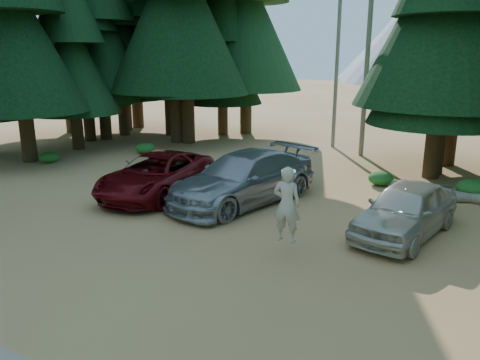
{
  "coord_description": "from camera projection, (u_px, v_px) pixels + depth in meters",
  "views": [
    {
      "loc": [
        6.98,
        -8.99,
        5.06
      ],
      "look_at": [
        0.06,
        3.22,
        1.25
      ],
      "focal_mm": 35.0,
      "sensor_mm": 36.0,
      "label": 1
    }
  ],
  "objects": [
    {
      "name": "ground",
      "position": [
        177.0,
        254.0,
        12.19
      ],
      "size": [
        160.0,
        160.0,
        0.0
      ],
      "primitive_type": "plane",
      "color": "#B4774C",
      "rests_on": "ground"
    },
    {
      "name": "forest_belt_north",
      "position": [
        348.0,
        152.0,
        24.79
      ],
      "size": [
        36.0,
        7.0,
        22.0
      ],
      "primitive_type": null,
      "color": "black",
      "rests_on": "ground"
    },
    {
      "name": "snag_front",
      "position": [
        369.0,
        33.0,
        22.42
      ],
      "size": [
        0.24,
        0.24,
        12.0
      ],
      "primitive_type": "cylinder",
      "color": "#6C6856",
      "rests_on": "ground"
    },
    {
      "name": "snag_back",
      "position": [
        337.0,
        55.0,
        24.89
      ],
      "size": [
        0.2,
        0.2,
        10.0
      ],
      "primitive_type": "cylinder",
      "color": "#6C6856",
      "rests_on": "ground"
    },
    {
      "name": "mountain_peak",
      "position": [
        459.0,
        9.0,
        84.2
      ],
      "size": [
        48.0,
        50.0,
        28.0
      ],
      "color": "#9A9CA2",
      "rests_on": "ground"
    },
    {
      "name": "red_pickup",
      "position": [
        157.0,
        174.0,
        17.18
      ],
      "size": [
        3.19,
        5.71,
        1.51
      ],
      "primitive_type": "imported",
      "rotation": [
        0.0,
        0.0,
        0.13
      ],
      "color": "#61080C",
      "rests_on": "ground"
    },
    {
      "name": "silver_minivan_center",
      "position": [
        243.0,
        178.0,
        16.21
      ],
      "size": [
        3.88,
        6.45,
        1.75
      ],
      "primitive_type": "imported",
      "rotation": [
        0.0,
        0.0,
        -0.25
      ],
      "color": "#9C9FA4",
      "rests_on": "ground"
    },
    {
      "name": "silver_minivan_right",
      "position": [
        406.0,
        209.0,
        13.3
      ],
      "size": [
        2.62,
        4.74,
        1.53
      ],
      "primitive_type": "imported",
      "rotation": [
        0.0,
        0.0,
        -0.19
      ],
      "color": "beige",
      "rests_on": "ground"
    },
    {
      "name": "frisbee_player",
      "position": [
        287.0,
        204.0,
        11.87
      ],
      "size": [
        0.77,
        0.54,
        1.99
      ],
      "rotation": [
        0.0,
        0.0,
        3.23
      ],
      "color": "beige",
      "rests_on": "ground"
    },
    {
      "name": "log_left",
      "position": [
        196.0,
        167.0,
        20.85
      ],
      "size": [
        4.1,
        1.77,
        0.3
      ],
      "primitive_type": "cylinder",
      "rotation": [
        0.0,
        1.57,
        0.36
      ],
      "color": "#6C6856",
      "rests_on": "ground"
    },
    {
      "name": "log_mid",
      "position": [
        437.0,
        192.0,
        17.14
      ],
      "size": [
        3.88,
        1.18,
        0.32
      ],
      "primitive_type": "cylinder",
      "rotation": [
        0.0,
        1.57,
        -0.22
      ],
      "color": "#6C6856",
      "rests_on": "ground"
    },
    {
      "name": "shrub_far_left",
      "position": [
        145.0,
        148.0,
        24.4
      ],
      "size": [
        1.0,
        1.0,
        0.55
      ],
      "primitive_type": "ellipsoid",
      "color": "#1F6821",
      "rests_on": "ground"
    },
    {
      "name": "shrub_left",
      "position": [
        251.0,
        168.0,
        20.18
      ],
      "size": [
        0.94,
        0.94,
        0.52
      ],
      "primitive_type": "ellipsoid",
      "color": "#1F6821",
      "rests_on": "ground"
    },
    {
      "name": "shrub_center_left",
      "position": [
        260.0,
        159.0,
        21.8
      ],
      "size": [
        1.09,
        1.09,
        0.6
      ],
      "primitive_type": "ellipsoid",
      "color": "#1F6821",
      "rests_on": "ground"
    },
    {
      "name": "shrub_center_right",
      "position": [
        297.0,
        171.0,
        19.57
      ],
      "size": [
        1.06,
        1.06,
        0.59
      ],
      "primitive_type": "ellipsoid",
      "color": "#1F6821",
      "rests_on": "ground"
    },
    {
      "name": "shrub_right",
      "position": [
        473.0,
        188.0,
        16.96
      ],
      "size": [
        1.19,
        1.19,
        0.65
      ],
      "primitive_type": "ellipsoid",
      "color": "#1F6821",
      "rests_on": "ground"
    },
    {
      "name": "shrub_far_right",
      "position": [
        381.0,
        178.0,
        18.52
      ],
      "size": [
        0.99,
        0.99,
        0.55
      ],
      "primitive_type": "ellipsoid",
      "color": "#1F6821",
      "rests_on": "ground"
    },
    {
      "name": "shrub_edge_west",
      "position": [
        49.0,
        157.0,
        22.33
      ],
      "size": [
        0.95,
        0.95,
        0.52
      ],
      "primitive_type": "ellipsoid",
      "color": "#1F6821",
      "rests_on": "ground"
    }
  ]
}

